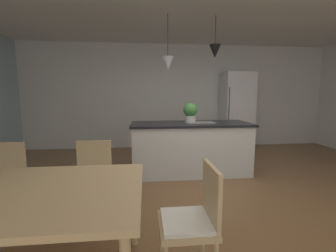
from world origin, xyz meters
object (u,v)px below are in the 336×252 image
object	(u,v)px
chair_kitchen_end	(193,219)
chair_far_right	(92,179)
kitchen_island	(190,147)
potted_plant_on_island	(190,112)
chair_far_left	(1,182)
refrigerator	(237,111)

from	to	relation	value
chair_kitchen_end	chair_far_right	distance (m)	1.28
kitchen_island	potted_plant_on_island	bearing A→B (deg)	180.00
chair_far_right	kitchen_island	world-z (taller)	kitchen_island
chair_kitchen_end	potted_plant_on_island	bearing A→B (deg)	79.26
chair_far_left	refrigerator	bearing A→B (deg)	39.50
refrigerator	chair_kitchen_end	bearing A→B (deg)	-116.39
chair_far_left	kitchen_island	world-z (taller)	kitchen_island
chair_kitchen_end	potted_plant_on_island	size ratio (longest dim) A/B	2.49
kitchen_island	refrigerator	bearing A→B (deg)	48.20
chair_kitchen_end	refrigerator	xyz separation A→B (m)	(2.02, 4.07, 0.51)
chair_far_right	chair_kitchen_end	bearing A→B (deg)	-43.74
potted_plant_on_island	refrigerator	bearing A→B (deg)	48.04
chair_far_left	kitchen_island	distance (m)	2.70
chair_far_left	refrigerator	world-z (taller)	refrigerator
chair_kitchen_end	refrigerator	distance (m)	4.58
refrigerator	potted_plant_on_island	distance (m)	2.37
chair_far_left	chair_kitchen_end	bearing A→B (deg)	-25.69
kitchen_island	potted_plant_on_island	size ratio (longest dim) A/B	5.93
chair_kitchen_end	potted_plant_on_island	xyz separation A→B (m)	(0.44, 2.31, 0.62)
chair_far_right	refrigerator	size ratio (longest dim) A/B	0.44
chair_far_right	chair_far_left	bearing A→B (deg)	180.00
chair_far_right	kitchen_island	distance (m)	1.98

